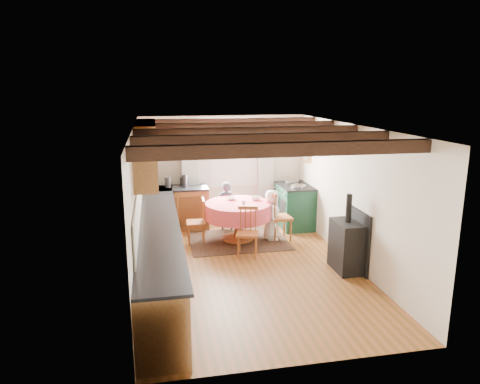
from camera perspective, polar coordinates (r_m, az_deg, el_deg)
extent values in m
cube|color=#96522B|center=(7.68, 1.16, -9.75)|extent=(3.60, 5.50, 0.00)
cube|color=white|center=(7.09, 1.26, 8.39)|extent=(3.60, 5.50, 0.00)
cube|color=silver|center=(9.93, -2.16, 2.84)|extent=(3.60, 0.00, 2.40)
cube|color=silver|center=(4.77, 8.32, -9.16)|extent=(3.60, 0.00, 2.40)
cube|color=silver|center=(7.14, -13.07, -1.71)|extent=(0.00, 5.50, 2.40)
cube|color=silver|center=(7.86, 14.14, -0.39)|extent=(0.00, 5.50, 2.40)
cube|color=#331F14|center=(5.17, 5.99, 5.45)|extent=(3.60, 0.16, 0.16)
cube|color=#331F14|center=(6.13, 3.26, 6.74)|extent=(3.60, 0.16, 0.16)
cube|color=#331F14|center=(7.09, 1.25, 7.67)|extent=(3.60, 0.16, 0.16)
cube|color=#331F14|center=(8.07, -0.28, 8.36)|extent=(3.60, 0.16, 0.16)
cube|color=#331F14|center=(9.05, -1.48, 8.91)|extent=(3.60, 0.16, 0.16)
cube|color=beige|center=(7.43, -12.84, -1.11)|extent=(0.02, 4.50, 0.55)
cube|color=beige|center=(9.81, -7.93, 2.59)|extent=(1.40, 0.02, 0.55)
cube|color=#A06B31|center=(7.36, -10.40, -7.33)|extent=(0.60, 5.30, 0.88)
cube|color=#A06B31|center=(9.71, -7.98, -2.14)|extent=(1.30, 0.60, 0.88)
cube|color=black|center=(7.21, -10.40, -3.90)|extent=(0.64, 5.30, 0.04)
cube|color=black|center=(9.57, -8.07, 0.48)|extent=(1.30, 0.64, 0.04)
cube|color=#A06B31|center=(8.17, -11.90, 5.60)|extent=(0.34, 1.80, 0.90)
cube|color=#A06B31|center=(6.69, -12.00, 3.48)|extent=(0.34, 0.90, 0.70)
cube|color=white|center=(9.87, -1.59, 5.13)|extent=(1.34, 0.03, 1.54)
cube|color=white|center=(9.87, -1.60, 5.14)|extent=(1.20, 0.01, 1.40)
cube|color=silver|center=(9.77, -6.42, 1.99)|extent=(0.35, 0.10, 2.10)
cube|color=silver|center=(10.04, 3.30, 2.37)|extent=(0.35, 0.10, 2.10)
cylinder|color=black|center=(9.71, -1.53, 8.56)|extent=(2.00, 0.03, 0.03)
cube|color=gold|center=(9.85, 8.50, 5.56)|extent=(0.04, 0.50, 0.60)
cylinder|color=silver|center=(10.04, 3.80, 5.82)|extent=(0.30, 0.02, 0.30)
cube|color=black|center=(8.98, -0.26, -6.19)|extent=(1.94, 1.51, 0.01)
imported|color=#303540|center=(9.50, -1.76, -1.80)|extent=(0.43, 0.33, 1.05)
imported|color=white|center=(8.91, 4.09, -2.97)|extent=(0.41, 0.55, 1.03)
imported|color=silver|center=(8.99, -1.09, -0.86)|extent=(0.25, 0.25, 0.05)
imported|color=silver|center=(8.98, 2.07, -0.82)|extent=(0.30, 0.30, 0.07)
imported|color=silver|center=(8.56, 0.50, -1.46)|extent=(0.13, 0.13, 0.09)
cylinder|color=#262628|center=(9.56, -9.25, 1.23)|extent=(0.13, 0.13, 0.22)
cylinder|color=#262628|center=(9.68, -7.15, 1.37)|extent=(0.18, 0.18, 0.20)
cylinder|color=#262628|center=(9.51, -7.08, 1.41)|extent=(0.10, 0.10, 0.28)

